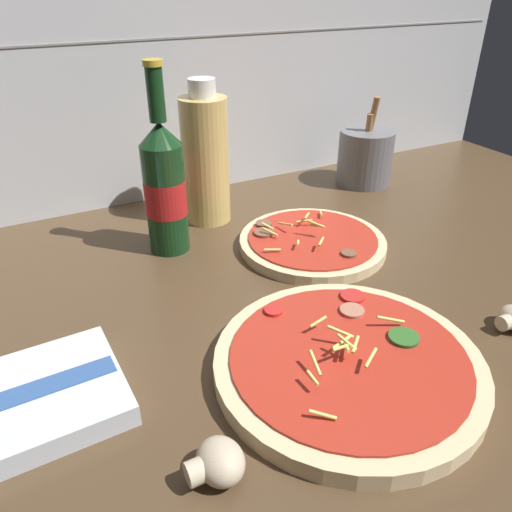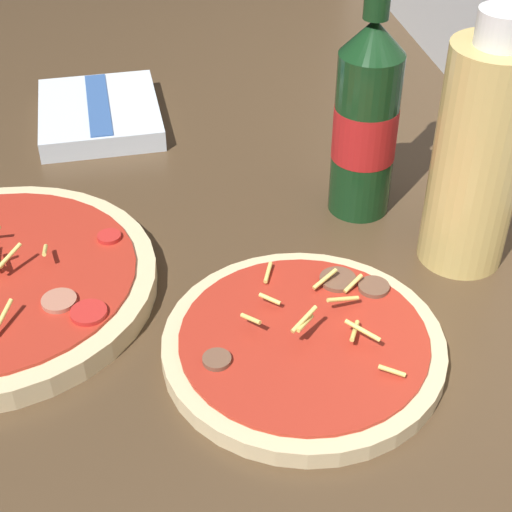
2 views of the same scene
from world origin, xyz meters
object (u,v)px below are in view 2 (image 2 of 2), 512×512
object	(u,v)px
pizza_far	(304,345)
beer_bottle	(366,117)
dish_towel	(101,114)
oil_bottle	(478,155)

from	to	relation	value
pizza_far	beer_bottle	xyz separation A→B (cm)	(-19.37, 10.00, 9.17)
dish_towel	oil_bottle	bearing A→B (deg)	45.31
oil_bottle	beer_bottle	bearing A→B (deg)	-143.09
pizza_far	oil_bottle	xyz separation A→B (cm)	(-10.05, 17.00, 9.74)
pizza_far	dish_towel	bearing A→B (deg)	-160.17
pizza_far	beer_bottle	size ratio (longest dim) A/B	0.82
pizza_far	dish_towel	distance (cm)	44.39
beer_bottle	oil_bottle	size ratio (longest dim) A/B	1.18
pizza_far	dish_towel	world-z (taller)	pizza_far
beer_bottle	oil_bottle	bearing A→B (deg)	36.91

